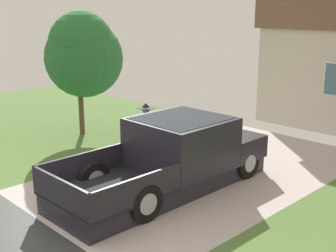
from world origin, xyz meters
name	(u,v)px	position (x,y,z in m)	size (l,w,h in m)	color
pickup_truck	(177,156)	(0.07, 3.32, 0.73)	(2.17, 5.50, 1.64)	#222029
person_with_hat	(146,130)	(-1.51, 3.75, 0.96)	(0.50, 0.50, 1.71)	brown
handbag	(144,164)	(-1.27, 3.44, 0.15)	(0.30, 0.17, 0.44)	tan
neighbor_tree	(83,53)	(-5.10, 4.27, 2.73)	(2.53, 2.53, 4.07)	brown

